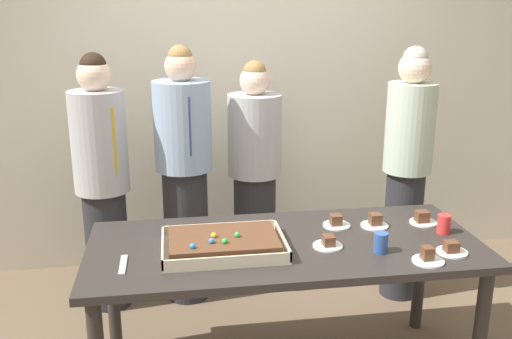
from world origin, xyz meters
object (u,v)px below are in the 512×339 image
(party_table, at_px, (285,258))
(plated_slice_center_back, at_px, (428,258))
(plated_slice_center_front, at_px, (375,222))
(drink_cup_nearest, at_px, (444,224))
(plated_slice_near_left, at_px, (452,249))
(cake_server_utensil, at_px, (123,265))
(plated_slice_far_left, at_px, (328,243))
(plated_slice_far_right, at_px, (423,219))
(person_far_right_suit, at_px, (407,171))
(drink_cup_middle, at_px, (381,242))
(person_serving_front, at_px, (255,173))
(person_green_shirt_behind, at_px, (102,181))
(plated_slice_near_right, at_px, (336,223))
(sheet_cake, at_px, (223,244))
(person_striped_tie_right, at_px, (184,174))

(party_table, xyz_separation_m, plated_slice_center_back, (0.62, -0.32, 0.11))
(plated_slice_center_front, relative_size, drink_cup_nearest, 1.50)
(plated_slice_near_left, bearing_deg, cake_server_utensil, 176.30)
(plated_slice_far_left, xyz_separation_m, plated_slice_far_right, (0.60, 0.23, 0.01))
(plated_slice_center_front, height_order, plated_slice_center_back, plated_slice_center_back)
(plated_slice_center_front, bearing_deg, person_far_right_suit, 54.87)
(plated_slice_center_back, bearing_deg, person_far_right_suit, 72.17)
(plated_slice_center_back, distance_m, person_far_right_suit, 1.15)
(plated_slice_center_back, bearing_deg, drink_cup_middle, 142.73)
(plated_slice_near_left, height_order, person_serving_front, person_serving_front)
(person_green_shirt_behind, bearing_deg, person_serving_front, 66.05)
(plated_slice_near_left, distance_m, plated_slice_far_right, 0.39)
(person_serving_front, bearing_deg, party_table, 15.21)
(plated_slice_far_right, bearing_deg, plated_slice_near_right, 176.66)
(sheet_cake, distance_m, person_striped_tie_right, 1.03)
(plated_slice_near_left, relative_size, plated_slice_far_left, 1.00)
(sheet_cake, xyz_separation_m, plated_slice_center_front, (0.85, 0.19, -0.01))
(party_table, bearing_deg, person_green_shirt_behind, 136.92)
(plated_slice_center_front, distance_m, person_green_shirt_behind, 1.72)
(drink_cup_nearest, height_order, person_striped_tie_right, person_striped_tie_right)
(drink_cup_middle, bearing_deg, plated_slice_near_left, -11.01)
(drink_cup_nearest, bearing_deg, plated_slice_near_left, -107.68)
(cake_server_utensil, xyz_separation_m, person_green_shirt_behind, (-0.20, 1.08, 0.08))
(party_table, height_order, person_far_right_suit, person_far_right_suit)
(plated_slice_near_right, distance_m, plated_slice_far_right, 0.49)
(person_far_right_suit, bearing_deg, person_green_shirt_behind, -37.07)
(sheet_cake, bearing_deg, cake_server_utensil, -168.28)
(drink_cup_nearest, bearing_deg, plated_slice_center_front, 156.54)
(party_table, distance_m, person_far_right_suit, 1.25)
(drink_cup_nearest, bearing_deg, drink_cup_middle, -156.45)
(plated_slice_far_left, relative_size, drink_cup_middle, 1.50)
(plated_slice_center_front, height_order, cake_server_utensil, plated_slice_center_front)
(sheet_cake, height_order, drink_cup_middle, drink_cup_middle)
(plated_slice_near_left, height_order, drink_cup_middle, drink_cup_middle)
(plated_slice_center_back, distance_m, person_green_shirt_behind, 2.05)
(sheet_cake, distance_m, plated_slice_near_right, 0.68)
(sheet_cake, distance_m, plated_slice_far_right, 1.14)
(party_table, xyz_separation_m, plated_slice_near_left, (0.78, -0.25, 0.11))
(plated_slice_near_right, distance_m, cake_server_utensil, 1.16)
(plated_slice_near_right, distance_m, plated_slice_center_back, 0.58)
(drink_cup_middle, distance_m, person_striped_tie_right, 1.47)
(drink_cup_middle, bearing_deg, plated_slice_center_front, 74.44)
(person_serving_front, bearing_deg, sheet_cake, -0.01)
(plated_slice_far_left, relative_size, plated_slice_center_back, 1.00)
(sheet_cake, xyz_separation_m, cake_server_utensil, (-0.48, -0.10, -0.03))
(plated_slice_far_left, distance_m, plated_slice_center_front, 0.40)
(plated_slice_near_right, bearing_deg, person_green_shirt_behind, 150.03)
(party_table, bearing_deg, sheet_cake, -171.85)
(plated_slice_center_back, relative_size, person_serving_front, 0.09)
(drink_cup_nearest, height_order, cake_server_utensil, drink_cup_nearest)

